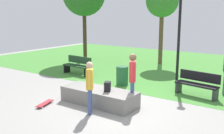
{
  "coord_description": "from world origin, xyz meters",
  "views": [
    {
      "loc": [
        4.71,
        -6.86,
        3.05
      ],
      "look_at": [
        -0.63,
        0.7,
        1.17
      ],
      "focal_mm": 41.96,
      "sensor_mm": 36.0,
      "label": 1
    }
  ],
  "objects": [
    {
      "name": "grass_lawn",
      "position": [
        0.0,
        7.85,
        0.0
      ],
      "size": [
        26.6,
        12.29,
        0.01
      ],
      "primitive_type": "cube",
      "color": "#478C38",
      "rests_on": "ground_plane"
    },
    {
      "name": "concrete_ledge",
      "position": [
        -0.63,
        -0.08,
        0.26
      ],
      "size": [
        2.71,
        1.0,
        0.53
      ],
      "primitive_type": "cube",
      "color": "gray",
      "rests_on": "ground_plane"
    },
    {
      "name": "park_bench_far_right",
      "position": [
        -4.35,
        2.9,
        0.48
      ],
      "size": [
        1.62,
        0.54,
        0.91
      ],
      "color": "#1E4223",
      "rests_on": "ground_plane"
    },
    {
      "name": "tree_tall_oak",
      "position": [
        -2.12,
        8.04,
        3.77
      ],
      "size": [
        1.97,
        1.97,
        4.82
      ],
      "color": "brown",
      "rests_on": "grass_lawn"
    },
    {
      "name": "ground_plane",
      "position": [
        0.0,
        0.0,
        0.0
      ],
      "size": [
        28.0,
        28.0,
        0.0
      ],
      "primitive_type": "plane",
      "color": "gray"
    },
    {
      "name": "park_bench_by_oak",
      "position": [
        1.84,
        2.78,
        0.48
      ],
      "size": [
        1.65,
        0.7,
        0.91
      ],
      "color": "black",
      "rests_on": "ground_plane"
    },
    {
      "name": "trash_bin",
      "position": [
        -1.32,
        2.45,
        0.41
      ],
      "size": [
        0.52,
        0.52,
        0.83
      ],
      "primitive_type": "cylinder",
      "color": "#1E592D",
      "rests_on": "ground_plane"
    },
    {
      "name": "skateboard_by_ledge",
      "position": [
        -2.05,
        -1.25,
        0.06
      ],
      "size": [
        0.41,
        0.82,
        0.08
      ],
      "color": "#A5262D",
      "rests_on": "ground_plane"
    },
    {
      "name": "skater_performing_trick",
      "position": [
        -0.31,
        -0.93,
        0.96
      ],
      "size": [
        0.35,
        0.38,
        1.64
      ],
      "color": "#3F5184",
      "rests_on": "ground_plane"
    },
    {
      "name": "skater_watching",
      "position": [
        0.45,
        0.34,
        1.06
      ],
      "size": [
        0.32,
        0.39,
        1.8
      ],
      "color": "#3F5184",
      "rests_on": "ground_plane"
    },
    {
      "name": "backpack_on_ledge",
      "position": [
        -0.25,
        -0.1,
        0.69
      ],
      "size": [
        0.31,
        0.34,
        0.32
      ],
      "primitive_type": "cube",
      "rotation": [
        0.0,
        0.0,
        5.21
      ],
      "color": "black",
      "rests_on": "concrete_ledge"
    },
    {
      "name": "lamp_post",
      "position": [
        0.53,
        4.07,
        2.44
      ],
      "size": [
        0.28,
        0.28,
        3.99
      ],
      "color": "black",
      "rests_on": "ground_plane"
    }
  ]
}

